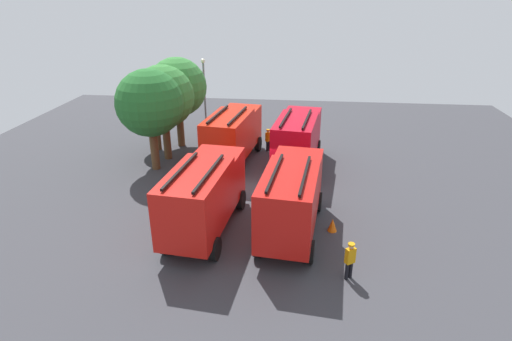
{
  "coord_description": "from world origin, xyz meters",
  "views": [
    {
      "loc": [
        -22.7,
        -2.42,
        11.48
      ],
      "look_at": [
        0.0,
        0.0,
        1.4
      ],
      "focal_mm": 28.92,
      "sensor_mm": 36.0,
      "label": 1
    }
  ],
  "objects_px": {
    "tree_0": "(150,104)",
    "tree_1": "(163,97)",
    "fire_truck_1": "(298,137)",
    "tree_3": "(177,88)",
    "traffic_cone_1": "(332,225)",
    "firefighter_4": "(350,259)",
    "tree_2": "(156,110)",
    "firefighter_1": "(172,184)",
    "firefighter_0": "(268,139)",
    "fire_truck_0": "(292,196)",
    "firefighter_3": "(187,171)",
    "lamppost": "(204,91)",
    "traffic_cone_0": "(190,176)",
    "firefighter_2": "(213,129)",
    "fire_truck_2": "(204,193)",
    "fire_truck_3": "(233,134)"
  },
  "relations": [
    {
      "from": "fire_truck_1",
      "to": "tree_3",
      "type": "height_order",
      "value": "tree_3"
    },
    {
      "from": "fire_truck_0",
      "to": "traffic_cone_0",
      "type": "distance_m",
      "value": 8.97
    },
    {
      "from": "fire_truck_0",
      "to": "fire_truck_1",
      "type": "distance_m",
      "value": 8.78
    },
    {
      "from": "firefighter_2",
      "to": "tree_1",
      "type": "relative_size",
      "value": 0.25
    },
    {
      "from": "firefighter_1",
      "to": "firefighter_3",
      "type": "xyz_separation_m",
      "value": [
        1.81,
        -0.41,
        -0.0
      ]
    },
    {
      "from": "fire_truck_0",
      "to": "tree_0",
      "type": "bearing_deg",
      "value": 58.64
    },
    {
      "from": "fire_truck_1",
      "to": "firefighter_3",
      "type": "xyz_separation_m",
      "value": [
        -3.97,
        6.79,
        -1.14
      ]
    },
    {
      "from": "tree_2",
      "to": "fire_truck_1",
      "type": "bearing_deg",
      "value": -101.68
    },
    {
      "from": "tree_3",
      "to": "fire_truck_2",
      "type": "bearing_deg",
      "value": -159.09
    },
    {
      "from": "firefighter_1",
      "to": "firefighter_2",
      "type": "distance_m",
      "value": 10.55
    },
    {
      "from": "firefighter_1",
      "to": "firefighter_3",
      "type": "height_order",
      "value": "firefighter_1"
    },
    {
      "from": "firefighter_3",
      "to": "tree_1",
      "type": "distance_m",
      "value": 6.33
    },
    {
      "from": "traffic_cone_1",
      "to": "firefighter_4",
      "type": "bearing_deg",
      "value": -173.27
    },
    {
      "from": "firefighter_0",
      "to": "firefighter_3",
      "type": "bearing_deg",
      "value": -93.35
    },
    {
      "from": "traffic_cone_1",
      "to": "fire_truck_2",
      "type": "bearing_deg",
      "value": 95.79
    },
    {
      "from": "fire_truck_1",
      "to": "tree_1",
      "type": "distance_m",
      "value": 9.77
    },
    {
      "from": "fire_truck_1",
      "to": "firefighter_1",
      "type": "xyz_separation_m",
      "value": [
        -5.78,
        7.2,
        -1.14
      ]
    },
    {
      "from": "firefighter_0",
      "to": "tree_2",
      "type": "distance_m",
      "value": 8.75
    },
    {
      "from": "fire_truck_0",
      "to": "firefighter_3",
      "type": "xyz_separation_m",
      "value": [
        4.81,
        6.62,
        -1.14
      ]
    },
    {
      "from": "fire_truck_1",
      "to": "fire_truck_2",
      "type": "relative_size",
      "value": 1.01
    },
    {
      "from": "firefighter_2",
      "to": "fire_truck_1",
      "type": "bearing_deg",
      "value": 47.87
    },
    {
      "from": "firefighter_0",
      "to": "firefighter_3",
      "type": "distance_m",
      "value": 8.16
    },
    {
      "from": "fire_truck_0",
      "to": "traffic_cone_1",
      "type": "distance_m",
      "value": 2.84
    },
    {
      "from": "firefighter_2",
      "to": "tree_0",
      "type": "relative_size",
      "value": 0.25
    },
    {
      "from": "firefighter_1",
      "to": "lamppost",
      "type": "height_order",
      "value": "lamppost"
    },
    {
      "from": "tree_0",
      "to": "tree_1",
      "type": "distance_m",
      "value": 1.99
    },
    {
      "from": "firefighter_4",
      "to": "lamppost",
      "type": "distance_m",
      "value": 21.5
    },
    {
      "from": "tree_2",
      "to": "lamppost",
      "type": "distance_m",
      "value": 5.17
    },
    {
      "from": "firefighter_2",
      "to": "traffic_cone_0",
      "type": "xyz_separation_m",
      "value": [
        -7.9,
        -0.04,
        -0.63
      ]
    },
    {
      "from": "firefighter_1",
      "to": "tree_1",
      "type": "distance_m",
      "value": 7.59
    },
    {
      "from": "tree_3",
      "to": "firefighter_1",
      "type": "bearing_deg",
      "value": -167.47
    },
    {
      "from": "lamppost",
      "to": "tree_3",
      "type": "bearing_deg",
      "value": 157.41
    },
    {
      "from": "traffic_cone_1",
      "to": "firefighter_2",
      "type": "bearing_deg",
      "value": 34.19
    },
    {
      "from": "fire_truck_3",
      "to": "traffic_cone_1",
      "type": "relative_size",
      "value": 10.73
    },
    {
      "from": "firefighter_0",
      "to": "firefighter_1",
      "type": "xyz_separation_m",
      "value": [
        -8.6,
        4.95,
        0.05
      ]
    },
    {
      "from": "fire_truck_1",
      "to": "tree_2",
      "type": "xyz_separation_m",
      "value": [
        2.21,
        10.7,
        1.01
      ]
    },
    {
      "from": "traffic_cone_0",
      "to": "firefighter_1",
      "type": "bearing_deg",
      "value": 173.29
    },
    {
      "from": "traffic_cone_1",
      "to": "firefighter_0",
      "type": "bearing_deg",
      "value": 20.76
    },
    {
      "from": "tree_2",
      "to": "firefighter_3",
      "type": "bearing_deg",
      "value": -147.67
    },
    {
      "from": "firefighter_2",
      "to": "firefighter_4",
      "type": "xyz_separation_m",
      "value": [
        -16.91,
        -9.36,
        0.05
      ]
    },
    {
      "from": "fire_truck_0",
      "to": "fire_truck_2",
      "type": "relative_size",
      "value": 1.0
    },
    {
      "from": "fire_truck_1",
      "to": "traffic_cone_0",
      "type": "distance_m",
      "value": 7.78
    },
    {
      "from": "firefighter_3",
      "to": "tree_1",
      "type": "relative_size",
      "value": 0.26
    },
    {
      "from": "firefighter_3",
      "to": "tree_2",
      "type": "height_order",
      "value": "tree_2"
    },
    {
      "from": "firefighter_3",
      "to": "tree_3",
      "type": "bearing_deg",
      "value": -7.86
    },
    {
      "from": "tree_1",
      "to": "firefighter_2",
      "type": "bearing_deg",
      "value": -30.82
    },
    {
      "from": "fire_truck_1",
      "to": "firefighter_1",
      "type": "bearing_deg",
      "value": 136.15
    },
    {
      "from": "fire_truck_0",
      "to": "traffic_cone_0",
      "type": "height_order",
      "value": "fire_truck_0"
    },
    {
      "from": "fire_truck_0",
      "to": "tree_2",
      "type": "xyz_separation_m",
      "value": [
        10.99,
        10.53,
        1.01
      ]
    },
    {
      "from": "firefighter_3",
      "to": "tree_1",
      "type": "height_order",
      "value": "tree_1"
    }
  ]
}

